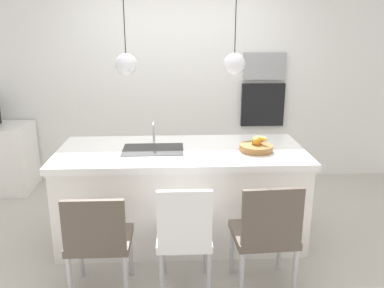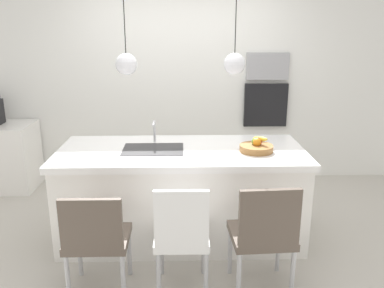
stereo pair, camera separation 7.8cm
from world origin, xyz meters
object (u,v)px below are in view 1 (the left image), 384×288
chair_near (98,238)px  chair_far (266,231)px  chair_middle (185,234)px  microwave (264,66)px  fruit_bowl (256,146)px  oven (262,105)px

chair_near → chair_far: (1.25, -0.01, 0.03)m
chair_middle → chair_near: bearing=179.6°
microwave → chair_middle: size_ratio=0.60×
fruit_bowl → oven: oven is taller
oven → chair_near: (-1.74, -2.47, -0.52)m
fruit_bowl → microwave: 1.80m
microwave → chair_near: microwave is taller
chair_middle → fruit_bowl: bearing=49.8°
chair_far → chair_middle: bearing=179.8°
microwave → chair_far: bearing=-101.1°
chair_near → chair_middle: bearing=-0.4°
chair_far → chair_near: bearing=179.7°
microwave → oven: microwave is taller
microwave → oven: (0.00, 0.00, -0.50)m
microwave → chair_far: (-0.48, -2.47, -0.99)m
oven → chair_far: 2.57m
chair_middle → microwave: bearing=66.1°
chair_near → fruit_bowl: bearing=31.3°
chair_near → chair_middle: size_ratio=0.94×
fruit_bowl → chair_near: fruit_bowl is taller
oven → chair_near: bearing=-125.1°
fruit_bowl → oven: 1.71m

